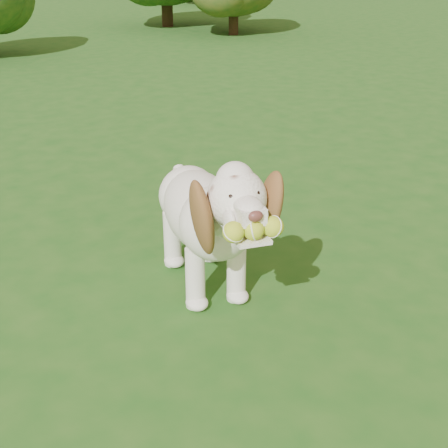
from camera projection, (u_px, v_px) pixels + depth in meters
ground at (353, 285)px, 3.12m from camera, size 80.00×80.00×0.00m
dog at (208, 212)px, 2.90m from camera, size 0.70×1.17×0.79m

